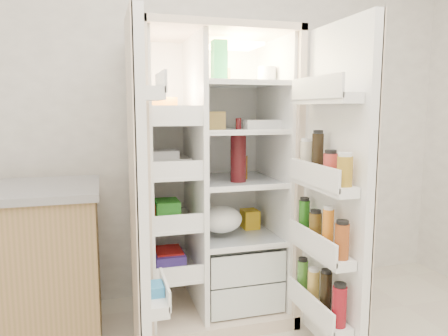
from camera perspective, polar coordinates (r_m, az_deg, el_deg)
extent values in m
cube|color=white|center=(3.01, -4.49, 8.30)|extent=(4.00, 0.02, 2.70)
cube|color=beige|center=(2.98, -3.21, -0.38)|extent=(0.92, 0.04, 1.80)
cube|color=beige|center=(2.59, -11.09, -1.78)|extent=(0.04, 0.70, 1.80)
cube|color=beige|center=(2.80, 7.13, -0.95)|extent=(0.04, 0.70, 1.80)
cube|color=beige|center=(2.66, -1.69, 17.65)|extent=(0.92, 0.70, 0.04)
cube|color=beige|center=(2.93, -1.54, -18.22)|extent=(0.92, 0.70, 0.08)
cube|color=white|center=(2.95, -3.08, -0.07)|extent=(0.84, 0.02, 1.68)
cube|color=white|center=(2.59, -10.44, -1.32)|extent=(0.02, 0.62, 1.68)
cube|color=white|center=(2.79, 6.57, -0.57)|extent=(0.02, 0.62, 1.68)
cube|color=white|center=(2.63, -3.93, -1.04)|extent=(0.03, 0.62, 1.68)
cube|color=silver|center=(2.89, 1.64, -15.43)|extent=(0.47, 0.52, 0.19)
cube|color=silver|center=(2.81, 1.66, -11.69)|extent=(0.47, 0.52, 0.19)
cube|color=#FFD18C|center=(2.74, 1.31, 16.10)|extent=(0.30, 0.30, 0.02)
cube|color=white|center=(2.75, -7.05, -12.98)|extent=(0.28, 0.58, 0.02)
cube|color=white|center=(2.66, -7.16, -6.93)|extent=(0.28, 0.58, 0.02)
cube|color=white|center=(2.60, -7.27, -0.53)|extent=(0.28, 0.58, 0.02)
cube|color=white|center=(2.57, -7.39, 6.08)|extent=(0.28, 0.58, 0.02)
cube|color=silver|center=(2.79, 1.54, -8.95)|extent=(0.49, 0.58, 0.01)
cube|color=silver|center=(2.71, 1.57, -1.64)|extent=(0.49, 0.58, 0.01)
cube|color=silver|center=(2.67, 1.59, 5.14)|extent=(0.49, 0.58, 0.02)
cube|color=silver|center=(2.67, 1.62, 11.15)|extent=(0.49, 0.58, 0.02)
cube|color=red|center=(2.73, -7.07, -11.80)|extent=(0.16, 0.20, 0.10)
cube|color=#2E9127|center=(2.64, -7.19, -5.47)|extent=(0.14, 0.18, 0.12)
cube|color=silver|center=(2.59, -7.29, 0.45)|extent=(0.20, 0.22, 0.07)
cube|color=orange|center=(2.57, -7.42, 7.86)|extent=(0.15, 0.16, 0.14)
cube|color=#4E359F|center=(2.73, -7.07, -11.90)|extent=(0.18, 0.20, 0.09)
cube|color=orange|center=(2.65, -7.18, -5.68)|extent=(0.14, 0.18, 0.10)
cube|color=white|center=(2.59, -7.30, 1.00)|extent=(0.16, 0.16, 0.12)
sphere|color=orange|center=(2.81, -0.39, -17.46)|extent=(0.07, 0.07, 0.07)
sphere|color=orange|center=(2.87, 1.19, -16.91)|extent=(0.07, 0.07, 0.07)
sphere|color=orange|center=(2.86, 3.44, -16.98)|extent=(0.07, 0.07, 0.07)
sphere|color=orange|center=(2.94, -0.18, -16.22)|extent=(0.07, 0.07, 0.07)
sphere|color=orange|center=(2.95, 1.87, -16.14)|extent=(0.07, 0.07, 0.07)
sphere|color=orange|center=(2.95, 4.04, -16.20)|extent=(0.07, 0.07, 0.07)
sphere|color=orange|center=(2.87, -1.44, -16.87)|extent=(0.07, 0.07, 0.07)
ellipsoid|color=#376C24|center=(2.83, 1.53, -11.27)|extent=(0.26, 0.24, 0.11)
cylinder|color=#3E0D10|center=(2.58, 1.93, 1.43)|extent=(0.10, 0.10, 0.30)
cylinder|color=brown|center=(2.70, 2.63, 0.07)|extent=(0.05, 0.05, 0.15)
cube|color=#25874A|center=(2.59, -0.66, 14.13)|extent=(0.08, 0.08, 0.24)
cylinder|color=silver|center=(2.70, 5.77, 12.33)|extent=(0.11, 0.11, 0.10)
cylinder|color=#B95E2A|center=(2.75, 0.05, 12.26)|extent=(0.08, 0.08, 0.10)
cube|color=silver|center=(2.62, 5.21, 5.84)|extent=(0.23, 0.09, 0.06)
cube|color=olive|center=(2.59, -1.95, 6.41)|extent=(0.18, 0.10, 0.11)
ellipsoid|color=white|center=(2.68, -0.36, -7.64)|extent=(0.26, 0.24, 0.17)
cube|color=gold|center=(2.90, 3.50, -6.84)|extent=(0.10, 0.13, 0.13)
cube|color=white|center=(2.05, -11.37, -4.38)|extent=(0.05, 0.40, 1.72)
cube|color=beige|center=(2.04, -12.07, -4.41)|extent=(0.01, 0.40, 1.72)
cube|color=white|center=(2.21, -9.11, -17.06)|extent=(0.09, 0.32, 0.06)
cube|color=white|center=(2.01, -9.75, 9.80)|extent=(0.09, 0.32, 0.06)
cube|color=#338CCC|center=(2.20, -9.13, -16.35)|extent=(0.07, 0.12, 0.10)
cube|color=white|center=(2.27, 14.93, -3.27)|extent=(0.05, 0.58, 1.72)
cube|color=beige|center=(2.28, 15.47, -3.23)|extent=(0.01, 0.58, 1.72)
cube|color=white|center=(2.43, 12.55, -18.36)|extent=(0.11, 0.50, 0.05)
cube|color=white|center=(2.30, 12.81, -10.76)|extent=(0.11, 0.50, 0.05)
cube|color=white|center=(2.22, 13.09, -2.15)|extent=(0.11, 0.50, 0.05)
cube|color=white|center=(2.19, 13.45, 9.02)|extent=(0.11, 0.50, 0.05)
cylinder|color=maroon|center=(2.22, 15.24, -17.52)|extent=(0.07, 0.07, 0.20)
cylinder|color=black|center=(2.32, 13.51, -16.06)|extent=(0.06, 0.06, 0.22)
cylinder|color=gold|center=(2.43, 11.93, -15.37)|extent=(0.06, 0.06, 0.18)
cylinder|color=#44832B|center=(2.54, 10.52, -14.20)|extent=(0.06, 0.06, 0.19)
cylinder|color=brown|center=(2.11, 15.56, -9.50)|extent=(0.07, 0.07, 0.17)
cylinder|color=orange|center=(2.21, 13.80, -8.09)|extent=(0.06, 0.06, 0.21)
cylinder|color=brown|center=(2.32, 12.17, -7.87)|extent=(0.07, 0.07, 0.16)
cylinder|color=#216416|center=(2.43, 10.73, -6.64)|extent=(0.06, 0.06, 0.20)
cylinder|color=olive|center=(2.03, 15.92, -0.45)|extent=(0.07, 0.07, 0.14)
cylinder|color=#B2342D|center=(2.14, 14.08, 0.04)|extent=(0.07, 0.07, 0.14)
cylinder|color=black|center=(2.25, 12.46, 1.61)|extent=(0.06, 0.06, 0.23)
cylinder|color=beige|center=(2.37, 10.94, 1.35)|extent=(0.06, 0.06, 0.18)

